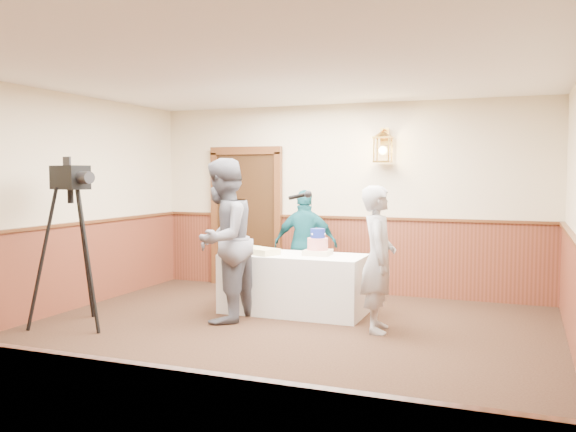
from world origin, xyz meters
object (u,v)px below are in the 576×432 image
(tiered_cake, at_px, (318,245))
(sheet_cake_green, at_px, (247,249))
(baker, at_px, (378,259))
(tv_camera_rig, at_px, (72,255))
(display_table, at_px, (294,284))
(assistant_p, at_px, (306,244))
(interviewer, at_px, (223,240))
(sheet_cake_yellow, at_px, (262,251))

(tiered_cake, relative_size, sheet_cake_green, 1.14)
(baker, distance_m, tv_camera_rig, 3.50)
(display_table, distance_m, assistant_p, 1.01)
(sheet_cake_green, height_order, baker, baker)
(display_table, relative_size, baker, 1.10)
(interviewer, bearing_deg, tv_camera_rig, -60.51)
(baker, bearing_deg, tiered_cake, 46.19)
(sheet_cake_yellow, distance_m, interviewer, 0.64)
(assistant_p, bearing_deg, display_table, 92.99)
(display_table, distance_m, baker, 1.38)
(tiered_cake, bearing_deg, sheet_cake_yellow, -162.14)
(tiered_cake, xyz_separation_m, sheet_cake_yellow, (-0.66, -0.21, -0.09))
(interviewer, height_order, tv_camera_rig, interviewer)
(display_table, distance_m, sheet_cake_green, 0.80)
(baker, relative_size, assistant_p, 1.06)
(sheet_cake_yellow, relative_size, baker, 0.23)
(tiered_cake, height_order, interviewer, interviewer)
(assistant_p, bearing_deg, tv_camera_rig, 44.52)
(tiered_cake, distance_m, assistant_p, 0.98)
(tiered_cake, bearing_deg, assistant_p, 118.55)
(sheet_cake_green, height_order, interviewer, interviewer)
(interviewer, height_order, baker, interviewer)
(display_table, distance_m, tiered_cake, 0.59)
(baker, relative_size, tv_camera_rig, 0.88)
(sheet_cake_green, distance_m, assistant_p, 0.99)
(interviewer, relative_size, tv_camera_rig, 1.05)
(sheet_cake_yellow, distance_m, tv_camera_rig, 2.27)
(sheet_cake_green, relative_size, interviewer, 0.15)
(interviewer, xyz_separation_m, assistant_p, (0.48, 1.62, -0.21))
(display_table, relative_size, sheet_cake_yellow, 4.81)
(tiered_cake, height_order, baker, baker)
(sheet_cake_yellow, bearing_deg, tv_camera_rig, -141.05)
(sheet_cake_green, height_order, assistant_p, assistant_p)
(baker, xyz_separation_m, tv_camera_rig, (-3.33, -1.08, 0.02))
(sheet_cake_green, bearing_deg, sheet_cake_yellow, -35.48)
(sheet_cake_yellow, bearing_deg, assistant_p, 79.60)
(sheet_cake_yellow, bearing_deg, baker, -12.51)
(display_table, height_order, tv_camera_rig, tv_camera_rig)
(sheet_cake_green, distance_m, interviewer, 0.79)
(interviewer, distance_m, assistant_p, 1.70)
(display_table, bearing_deg, tv_camera_rig, -143.35)
(sheet_cake_yellow, distance_m, sheet_cake_green, 0.39)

